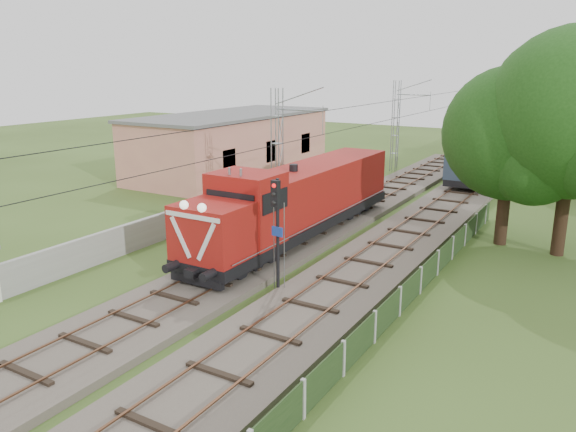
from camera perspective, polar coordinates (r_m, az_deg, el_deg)
The scene contains 11 objects.
ground at distance 23.49m, azimuth -10.37°, elevation -8.39°, with size 140.00×140.00×0.00m, color #364A1B.
track_main at distance 28.68m, azimuth -1.22°, elevation -3.37°, with size 4.20×70.00×0.45m.
track_side at distance 38.38m, azimuth 15.60°, elevation 0.83°, with size 4.20×80.00×0.45m.
catenary at distance 33.43m, azimuth -1.03°, elevation 6.10°, with size 3.31×70.00×8.00m.
boundary_wall at distance 36.03m, azimuth -5.82°, elevation 1.33°, with size 0.25×40.00×1.50m, color #9E9E99.
station_building at distance 50.15m, azimuth -5.59°, elevation 7.40°, with size 8.40×20.40×5.22m.
fence at distance 21.91m, azimuth 11.25°, elevation -8.49°, with size 0.12×32.00×1.20m.
locomotive at distance 29.97m, azimuth 1.03°, elevation 1.62°, with size 3.08×17.58×4.46m.
coach_rake at distance 86.37m, azimuth 24.65°, elevation 9.22°, with size 3.01×89.93×3.48m.
signal_post at distance 22.54m, azimuth -1.17°, elevation -0.04°, with size 0.54×0.42×4.92m.
tree_a at distance 31.00m, azimuth 21.84°, elevation 7.64°, with size 7.20×6.86×9.33m.
Camera 1 is at (14.40, -16.09, 9.24)m, focal length 35.00 mm.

